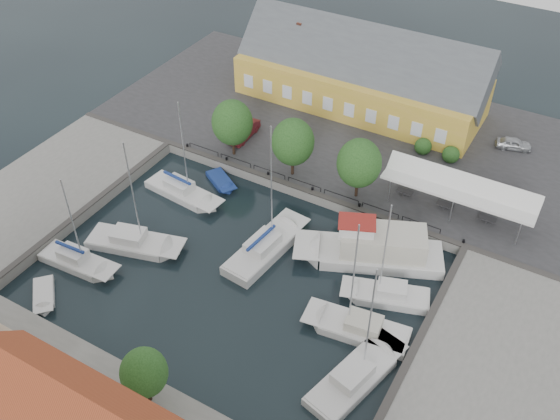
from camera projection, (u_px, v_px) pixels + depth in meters
name	position (u px, v px, depth m)	size (l,w,h in m)	color
ground	(246.00, 261.00, 54.66)	(140.00, 140.00, 0.00)	black
north_quay	(356.00, 132.00, 69.57)	(56.00, 26.00, 1.00)	#2D2D30
west_quay	(46.00, 192.00, 61.36)	(12.00, 24.00, 1.00)	slate
east_quay	(490.00, 382.00, 44.66)	(12.00, 24.00, 1.00)	slate
quay_edge_fittings	(273.00, 221.00, 57.11)	(56.00, 24.72, 0.40)	#383533
warehouse	(357.00, 74.00, 71.56)	(28.56, 14.00, 9.55)	gold
tent_canopy	(460.00, 189.00, 56.57)	(14.00, 4.00, 2.83)	silver
quay_trees	(293.00, 142.00, 60.21)	(18.20, 4.20, 6.30)	black
car_silver	(514.00, 144.00, 65.75)	(1.50, 3.72, 1.27)	#AFB2B7
car_red	(243.00, 131.00, 67.29)	(1.67, 4.78, 1.58)	maroon
center_sailboat	(265.00, 249.00, 55.33)	(3.92, 10.02, 13.31)	silver
trawler	(374.00, 250.00, 54.25)	(13.41, 8.65, 5.00)	silver
east_boat_a	(387.00, 296.00, 51.18)	(7.63, 4.57, 10.52)	silver
east_boat_b	(359.00, 330.00, 48.56)	(8.70, 3.80, 11.50)	silver
east_boat_c	(355.00, 378.00, 45.16)	(4.96, 9.33, 11.45)	silver
west_boat_a	(183.00, 193.00, 61.53)	(8.84, 3.30, 11.45)	silver
west_boat_c	(134.00, 244.00, 56.01)	(9.23, 5.08, 11.94)	silver
west_boat_d	(78.00, 263.00, 54.15)	(7.70, 2.71, 10.26)	silver
launch_sw	(44.00, 297.00, 51.40)	(4.12, 4.04, 0.98)	silver
launch_nw	(221.00, 182.00, 63.17)	(4.40, 3.56, 0.88)	navy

